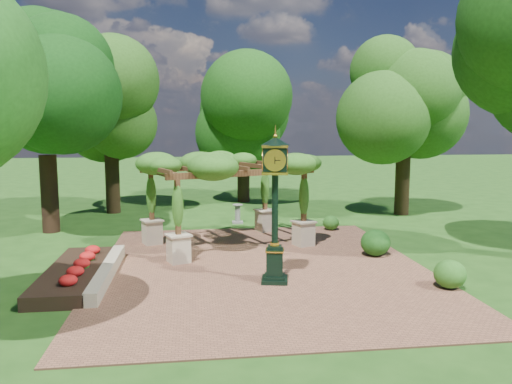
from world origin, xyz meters
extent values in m
plane|color=#1E4714|center=(0.00, 0.00, 0.00)|extent=(120.00, 120.00, 0.00)
cube|color=brown|center=(0.00, 1.00, 0.02)|extent=(10.00, 12.00, 0.04)
cube|color=#C6B793|center=(-4.60, 0.50, 0.20)|extent=(0.35, 5.00, 0.40)
cube|color=red|center=(-5.50, 0.50, 0.18)|extent=(1.50, 5.00, 0.36)
cube|color=black|center=(0.14, -0.51, 0.09)|extent=(0.85, 0.85, 0.11)
cube|color=black|center=(0.14, -0.51, 0.58)|extent=(0.53, 0.53, 0.81)
cube|color=gold|center=(0.14, -0.51, 0.95)|extent=(0.59, 0.59, 0.04)
cylinder|color=black|center=(0.14, -0.51, 2.12)|extent=(0.21, 0.21, 2.08)
cube|color=black|center=(0.14, -0.51, 3.48)|extent=(0.74, 0.74, 0.63)
cylinder|color=beige|center=(0.08, -0.83, 3.48)|extent=(0.54, 0.13, 0.54)
cone|color=black|center=(0.14, -0.51, 3.98)|extent=(0.96, 0.96, 0.23)
sphere|color=gold|center=(0.14, -0.51, 4.11)|extent=(0.13, 0.13, 0.13)
cube|color=beige|center=(-2.59, 1.92, 0.47)|extent=(0.81, 0.81, 0.87)
cube|color=#54361D|center=(-2.59, 1.92, 1.85)|extent=(0.20, 0.20, 1.78)
cube|color=beige|center=(1.91, 3.64, 0.47)|extent=(0.81, 0.81, 0.87)
cube|color=#54361D|center=(1.91, 3.64, 1.85)|extent=(0.20, 0.20, 1.78)
cube|color=beige|center=(-3.62, 4.61, 0.47)|extent=(0.81, 0.81, 0.87)
cube|color=#54361D|center=(-3.62, 4.61, 1.85)|extent=(0.20, 0.20, 1.78)
cube|color=beige|center=(0.87, 6.34, 0.47)|extent=(0.81, 0.81, 0.87)
cube|color=#54361D|center=(0.87, 6.34, 1.85)|extent=(0.20, 0.20, 1.78)
cube|color=#54361D|center=(-0.34, 2.78, 2.81)|extent=(5.26, 2.13, 0.21)
cube|color=#54361D|center=(-1.38, 5.48, 2.81)|extent=(5.26, 2.13, 0.21)
ellipsoid|color=#2D601B|center=(-0.86, 4.13, 3.07)|extent=(6.46, 5.24, 0.96)
cube|color=gray|center=(-0.08, 8.42, 0.04)|extent=(0.49, 0.49, 0.09)
cylinder|color=gray|center=(-0.08, 8.42, 0.44)|extent=(0.25, 0.25, 0.79)
cylinder|color=gray|center=(-0.08, 8.42, 0.85)|extent=(0.47, 0.47, 0.04)
ellipsoid|color=#29611B|center=(4.74, -1.66, 0.43)|extent=(0.88, 0.88, 0.77)
ellipsoid|color=#1A4C15|center=(3.99, 1.89, 0.49)|extent=(1.25, 1.25, 0.89)
ellipsoid|color=#275E1B|center=(3.68, 6.23, 0.34)|extent=(0.87, 0.87, 0.61)
cylinder|color=black|center=(-8.00, 7.49, 1.61)|extent=(0.70, 0.70, 3.22)
ellipsoid|color=#0F370D|center=(-8.00, 7.49, 5.76)|extent=(4.80, 4.80, 5.08)
cylinder|color=black|center=(-6.14, 12.00, 1.63)|extent=(0.71, 0.71, 3.25)
ellipsoid|color=#264E16|center=(-6.14, 12.00, 5.82)|extent=(4.57, 4.57, 5.14)
cylinder|color=black|center=(0.86, 14.96, 1.43)|extent=(0.71, 0.71, 2.86)
ellipsoid|color=#174210|center=(0.86, 14.96, 5.11)|extent=(5.09, 5.09, 4.51)
cylinder|color=#322413|center=(8.29, 9.65, 1.69)|extent=(0.71, 0.71, 3.38)
ellipsoid|color=#255016|center=(8.29, 9.65, 6.05)|extent=(4.26, 4.26, 5.34)
camera|label=1|loc=(-2.11, -13.92, 4.36)|focal=35.00mm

